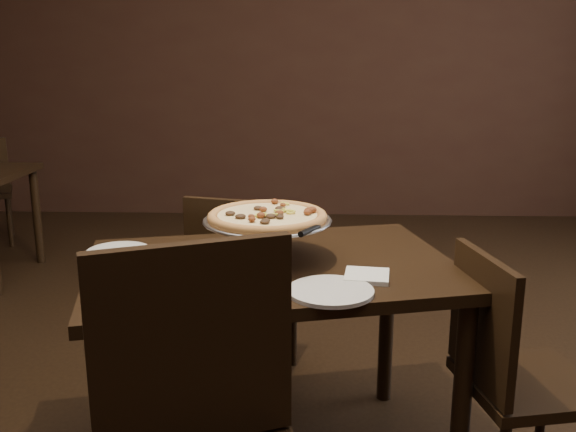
{
  "coord_description": "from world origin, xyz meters",
  "views": [
    {
      "loc": [
        0.15,
        -2.07,
        1.39
      ],
      "look_at": [
        0.07,
        -0.04,
        0.88
      ],
      "focal_mm": 40.0,
      "sensor_mm": 36.0,
      "label": 1
    }
  ],
  "objects": [
    {
      "name": "chair_far",
      "position": [
        -0.14,
        0.45,
        0.46
      ],
      "size": [
        0.48,
        0.48,
        0.84
      ],
      "rotation": [
        0.0,
        0.0,
        2.9
      ],
      "color": "black",
      "rests_on": "ground"
    },
    {
      "name": "chair_side",
      "position": [
        0.77,
        -0.25,
        0.45
      ],
      "size": [
        0.45,
        0.45,
        0.82
      ],
      "rotation": [
        0.0,
        0.0,
        1.77
      ],
      "color": "black",
      "rests_on": "ground"
    },
    {
      "name": "serving_spatula",
      "position": [
        0.14,
        -0.19,
        0.87
      ],
      "size": [
        0.15,
        0.15,
        0.02
      ],
      "rotation": [
        0.0,
        0.0,
        -0.44
      ],
      "color": "#AFAFB6",
      "rests_on": "pizza_stand"
    },
    {
      "name": "pepper_flake_shaker",
      "position": [
        0.05,
        -0.21,
        0.79
      ],
      "size": [
        0.07,
        0.07,
        0.12
      ],
      "color": "maroon",
      "rests_on": "dining_table"
    },
    {
      "name": "pizza_stand",
      "position": [
        0.01,
        -0.05,
        0.87
      ],
      "size": [
        0.42,
        0.42,
        0.17
      ],
      "color": "#AFAFB6",
      "rests_on": "dining_table"
    },
    {
      "name": "plate_left",
      "position": [
        -0.51,
        -0.0,
        0.74
      ],
      "size": [
        0.21,
        0.21,
        0.01
      ],
      "primitive_type": "cylinder",
      "color": "silver",
      "rests_on": "dining_table"
    },
    {
      "name": "napkin_stack",
      "position": [
        0.32,
        -0.22,
        0.74
      ],
      "size": [
        0.15,
        0.15,
        0.01
      ],
      "primitive_type": "cube",
      "rotation": [
        0.0,
        0.0,
        -0.13
      ],
      "color": "silver",
      "rests_on": "dining_table"
    },
    {
      "name": "parmesan_shaker",
      "position": [
        -0.06,
        -0.27,
        0.79
      ],
      "size": [
        0.07,
        0.07,
        0.12
      ],
      "color": "beige",
      "rests_on": "dining_table"
    },
    {
      "name": "plate_near",
      "position": [
        0.21,
        -0.36,
        0.74
      ],
      "size": [
        0.25,
        0.25,
        0.01
      ],
      "primitive_type": "cylinder",
      "color": "silver",
      "rests_on": "dining_table"
    },
    {
      "name": "packet_caddy",
      "position": [
        -0.18,
        -0.27,
        0.76
      ],
      "size": [
        0.09,
        0.09,
        0.07
      ],
      "rotation": [
        0.0,
        0.0,
        -0.38
      ],
      "color": "black",
      "rests_on": "dining_table"
    },
    {
      "name": "room",
      "position": [
        0.06,
        0.03,
        1.4
      ],
      "size": [
        6.04,
        7.04,
        2.84
      ],
      "color": "black",
      "rests_on": "ground"
    },
    {
      "name": "dining_table",
      "position": [
        0.02,
        -0.09,
        0.64
      ],
      "size": [
        1.32,
        1.03,
        0.73
      ],
      "rotation": [
        0.0,
        0.0,
        0.24
      ],
      "color": "black",
      "rests_on": "ground"
    }
  ]
}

